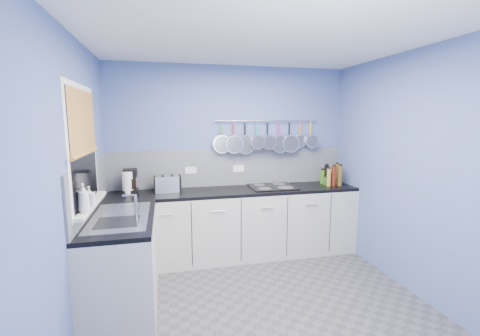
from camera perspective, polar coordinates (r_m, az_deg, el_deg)
name	(u,v)px	position (r m, az deg, el deg)	size (l,w,h in m)	color
floor	(263,307)	(3.41, 4.05, -23.40)	(3.20, 3.00, 0.02)	#47474C
ceiling	(266,35)	(2.98, 4.61, 22.47)	(3.20, 3.00, 0.02)	white
wall_back	(231,160)	(4.39, -1.64, 1.47)	(3.20, 0.02, 2.50)	#4D619D
wall_front	(363,239)	(1.62, 21.00, -11.72)	(3.20, 0.02, 2.50)	#4D619D
wall_left	(72,188)	(2.90, -27.68, -3.23)	(0.02, 3.00, 2.50)	#4D619D
wall_right	(414,173)	(3.75, 28.47, -0.80)	(0.02, 3.00, 2.50)	#4D619D
backsplash_back	(231,167)	(4.38, -1.58, 0.14)	(3.20, 0.02, 0.50)	#9498A2
backsplash_left	(92,186)	(3.49, -24.81, -2.86)	(0.02, 1.80, 0.50)	#9498A2
cabinet_run_back	(236,224)	(4.27, -0.74, -10.01)	(3.20, 0.60, 0.86)	#BBB8AB
worktop_back	(236,191)	(4.15, -0.76, -4.12)	(3.20, 0.60, 0.04)	black
cabinet_run_left	(123,265)	(3.37, -20.06, -15.82)	(0.60, 1.20, 0.86)	#BBB8AB
worktop_left	(120,219)	(3.22, -20.48, -8.49)	(0.60, 1.20, 0.04)	black
window_frame	(83,148)	(3.14, -26.11, 3.25)	(0.01, 1.00, 1.10)	white
window_glass	(84,148)	(3.14, -26.02, 3.26)	(0.01, 0.90, 1.00)	black
bamboo_blind	(83,122)	(3.13, -26.15, 7.36)	(0.01, 0.90, 0.55)	#BC8F3D
window_sill	(90,204)	(3.22, -25.06, -5.88)	(0.10, 0.98, 0.03)	white
sink_unit	(120,216)	(3.21, -20.50, -8.08)	(0.50, 0.95, 0.01)	silver
mixer_tap	(136,207)	(2.99, -17.99, -6.68)	(0.12, 0.08, 0.26)	silver
socket_left	(191,170)	(4.29, -8.75, -0.40)	(0.15, 0.01, 0.09)	white
socket_right	(239,169)	(4.39, -0.27, -0.10)	(0.15, 0.01, 0.09)	white
pot_rail	(267,121)	(4.42, 4.91, 8.39)	(0.02, 0.02, 1.45)	silver
soap_bottle_a	(83,198)	(2.89, -26.08, -4.80)	(0.09, 0.09, 0.24)	white
soap_bottle_b	(89,196)	(3.09, -25.24, -4.57)	(0.08, 0.08, 0.17)	white
paper_towel	(128,183)	(4.07, -19.33, -2.56)	(0.13, 0.13, 0.28)	white
coffee_maker	(130,182)	(4.10, -18.90, -2.30)	(0.17, 0.19, 0.30)	black
toaster	(168,184)	(4.12, -12.74, -2.75)	(0.31, 0.18, 0.20)	silver
canister	(178,185)	(4.15, -11.05, -3.04)	(0.09, 0.09, 0.14)	silver
hob	(272,187)	(4.32, 5.73, -3.31)	(0.59, 0.52, 0.01)	black
pan_0	(222,137)	(4.27, -3.26, 5.52)	(0.24, 0.06, 0.43)	silver
pan_1	(234,137)	(4.30, -1.16, 5.51)	(0.24, 0.09, 0.43)	silver
pan_2	(245,137)	(4.33, 0.90, 5.46)	(0.26, 0.07, 0.45)	silver
pan_3	(256,135)	(4.37, 2.93, 5.89)	(0.19, 0.12, 0.38)	silver
pan_4	(268,135)	(4.42, 4.92, 5.84)	(0.20, 0.11, 0.39)	silver
pan_5	(278,137)	(4.47, 6.85, 5.54)	(0.25, 0.10, 0.44)	silver
pan_6	(289,136)	(4.53, 8.75, 5.57)	(0.25, 0.11, 0.44)	silver
pan_7	(300,134)	(4.59, 10.61, 5.94)	(0.18, 0.06, 0.37)	silver
pan_8	(310,134)	(4.66, 12.40, 5.87)	(0.19, 0.10, 0.38)	silver
condiment_0	(334,177)	(4.78, 16.35, -1.60)	(0.07, 0.07, 0.15)	#8C5914
condiment_1	(326,174)	(4.71, 15.12, -1.07)	(0.07, 0.07, 0.26)	black
condiment_2	(322,177)	(4.68, 14.44, -1.50)	(0.07, 0.07, 0.19)	#3F721E
condiment_3	(337,174)	(4.67, 16.85, -1.03)	(0.05, 0.05, 0.29)	brown
condiment_4	(331,179)	(4.65, 15.94, -1.86)	(0.07, 0.07, 0.15)	black
condiment_5	(325,181)	(4.59, 14.90, -2.20)	(0.06, 0.06, 0.11)	#265919
condiment_6	(340,176)	(4.57, 17.37, -1.32)	(0.06, 0.06, 0.28)	brown
condiment_7	(334,176)	(4.52, 16.36, -1.39)	(0.06, 0.06, 0.27)	#4C190C
condiment_8	(329,177)	(4.50, 15.52, -1.63)	(0.06, 0.06, 0.24)	olive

